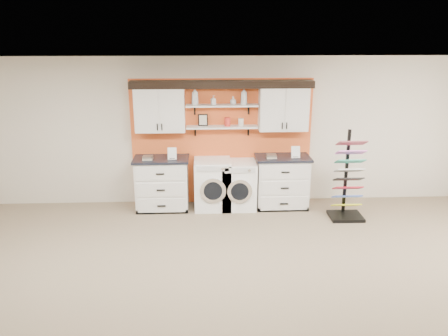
{
  "coord_description": "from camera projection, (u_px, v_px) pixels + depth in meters",
  "views": [
    {
      "loc": [
        -0.34,
        -4.13,
        3.19
      ],
      "look_at": [
        -0.03,
        2.3,
        1.2
      ],
      "focal_mm": 35.0,
      "sensor_mm": 36.0,
      "label": 1
    }
  ],
  "objects": [
    {
      "name": "floor",
      "position": [
        237.0,
        330.0,
        4.9
      ],
      "size": [
        10.0,
        10.0,
        0.0
      ],
      "primitive_type": "plane",
      "color": "#87745B",
      "rests_on": "ground"
    },
    {
      "name": "soap_bottle_a",
      "position": [
        195.0,
        96.0,
        7.88
      ],
      "size": [
        0.14,
        0.14,
        0.32
      ],
      "primitive_type": "imported",
      "rotation": [
        0.0,
        0.0,
        1.68
      ],
      "color": "silver",
      "rests_on": "shelf_upper"
    },
    {
      "name": "base_cabinet_left",
      "position": [
        162.0,
        183.0,
        8.17
      ],
      "size": [
        1.02,
        0.66,
        0.99
      ],
      "color": "white",
      "rests_on": "floor"
    },
    {
      "name": "crown_molding",
      "position": [
        222.0,
        83.0,
        7.85
      ],
      "size": [
        3.3,
        0.41,
        0.13
      ],
      "color": "black",
      "rests_on": "wall_back"
    },
    {
      "name": "soap_bottle_c",
      "position": [
        233.0,
        100.0,
        7.94
      ],
      "size": [
        0.16,
        0.16,
        0.15
      ],
      "primitive_type": "imported",
      "rotation": [
        0.0,
        0.0,
        3.64
      ],
      "color": "silver",
      "rests_on": "shelf_upper"
    },
    {
      "name": "ceiling",
      "position": [
        239.0,
        77.0,
        4.07
      ],
      "size": [
        10.0,
        10.0,
        0.0
      ],
      "primitive_type": "plane",
      "rotation": [
        3.14,
        0.0,
        0.0
      ],
      "color": "white",
      "rests_on": "wall_back"
    },
    {
      "name": "upper_cabinet_left",
      "position": [
        160.0,
        109.0,
        7.91
      ],
      "size": [
        0.9,
        0.35,
        0.84
      ],
      "color": "white",
      "rests_on": "wall_back"
    },
    {
      "name": "shelf_upper",
      "position": [
        222.0,
        105.0,
        7.95
      ],
      "size": [
        1.32,
        0.28,
        0.03
      ],
      "primitive_type": "cube",
      "color": "white",
      "rests_on": "wall_back"
    },
    {
      "name": "soap_bottle_b",
      "position": [
        213.0,
        100.0,
        7.92
      ],
      "size": [
        0.1,
        0.1,
        0.17
      ],
      "primitive_type": "imported",
      "rotation": [
        0.0,
        0.0,
        1.9
      ],
      "color": "silver",
      "rests_on": "shelf_upper"
    },
    {
      "name": "shelf_lower",
      "position": [
        222.0,
        127.0,
        8.07
      ],
      "size": [
        1.32,
        0.28,
        0.03
      ],
      "primitive_type": "cube",
      "color": "white",
      "rests_on": "wall_back"
    },
    {
      "name": "canister_cream",
      "position": [
        241.0,
        122.0,
        8.06
      ],
      "size": [
        0.1,
        0.1,
        0.14
      ],
      "primitive_type": "cylinder",
      "color": "silver",
      "rests_on": "shelf_lower"
    },
    {
      "name": "picture_frame",
      "position": [
        203.0,
        120.0,
        8.06
      ],
      "size": [
        0.18,
        0.02,
        0.22
      ],
      "color": "black",
      "rests_on": "shelf_lower"
    },
    {
      "name": "soap_bottle_d",
      "position": [
        244.0,
        96.0,
        7.92
      ],
      "size": [
        0.16,
        0.16,
        0.32
      ],
      "primitive_type": "imported",
      "rotation": [
        0.0,
        0.0,
        2.77
      ],
      "color": "silver",
      "rests_on": "shelf_upper"
    },
    {
      "name": "wall_back",
      "position": [
        222.0,
        132.0,
        8.3
      ],
      "size": [
        10.0,
        0.0,
        10.0
      ],
      "primitive_type": "plane",
      "rotation": [
        1.57,
        0.0,
        0.0
      ],
      "color": "beige",
      "rests_on": "floor"
    },
    {
      "name": "canister_red",
      "position": [
        227.0,
        122.0,
        8.05
      ],
      "size": [
        0.11,
        0.11,
        0.16
      ],
      "primitive_type": "cylinder",
      "color": "red",
      "rests_on": "shelf_lower"
    },
    {
      "name": "washer",
      "position": [
        213.0,
        184.0,
        8.22
      ],
      "size": [
        0.68,
        0.71,
        0.94
      ],
      "color": "white",
      "rests_on": "floor"
    },
    {
      "name": "sample_rack",
      "position": [
        347.0,
        191.0,
        7.75
      ],
      "size": [
        0.58,
        0.49,
        1.59
      ],
      "rotation": [
        0.0,
        0.0,
        -0.01
      ],
      "color": "black",
      "rests_on": "floor"
    },
    {
      "name": "base_cabinet_right",
      "position": [
        282.0,
        182.0,
        8.28
      ],
      "size": [
        1.02,
        0.66,
        0.99
      ],
      "color": "white",
      "rests_on": "floor"
    },
    {
      "name": "upper_cabinet_right",
      "position": [
        283.0,
        108.0,
        8.01
      ],
      "size": [
        0.9,
        0.35,
        0.84
      ],
      "color": "white",
      "rests_on": "wall_back"
    },
    {
      "name": "accent_panel",
      "position": [
        222.0,
        142.0,
        8.33
      ],
      "size": [
        3.4,
        0.07,
        2.4
      ],
      "primitive_type": "cube",
      "color": "#E25B26",
      "rests_on": "wall_back"
    },
    {
      "name": "dryer",
      "position": [
        238.0,
        185.0,
        8.25
      ],
      "size": [
        0.65,
        0.71,
        0.9
      ],
      "color": "white",
      "rests_on": "floor"
    }
  ]
}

